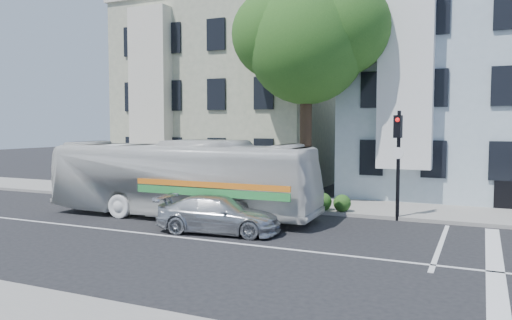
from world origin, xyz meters
The scene contains 9 objects.
ground centered at (0.00, 0.00, 0.00)m, with size 120.00×120.00×0.00m, color black.
sidewalk_far centered at (0.00, 8.00, 0.07)m, with size 80.00×4.00×0.15m, color gray.
building_left centered at (-7.00, 15.00, 5.50)m, with size 12.00×10.00×11.00m, color gray.
building_right centered at (7.00, 15.00, 5.50)m, with size 12.00×10.00×11.00m, color #A0B5BF.
street_tree centered at (0.06, 8.74, 7.83)m, with size 7.30×5.90×11.10m.
bus centered at (-3.49, 3.20, 1.57)m, with size 11.26×2.64×3.14m, color silver.
sedan centered at (-0.67, 1.19, 0.63)m, with size 4.37×1.78×1.27m, color silver.
hedge centered at (-1.89, 6.30, 0.50)m, with size 8.50×0.84×0.70m, color #2C6520, non-canonical shape.
traffic_signal centered at (4.63, 5.94, 2.77)m, with size 0.44×0.53×4.30m.
Camera 1 is at (7.62, -13.85, 3.73)m, focal length 35.00 mm.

